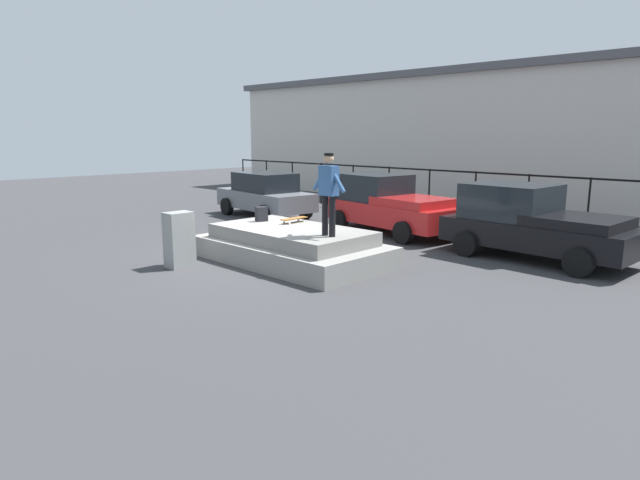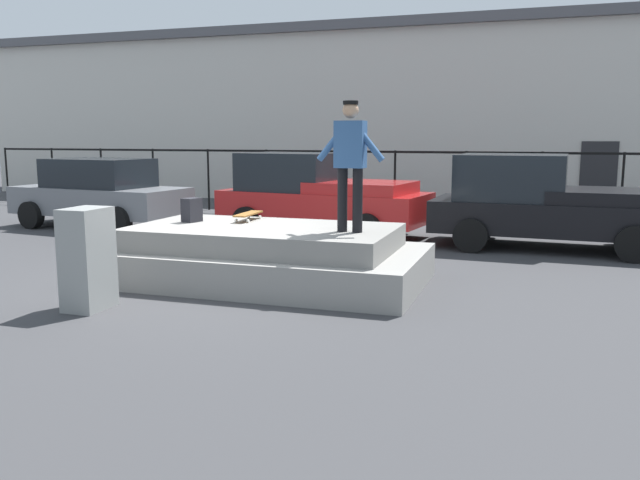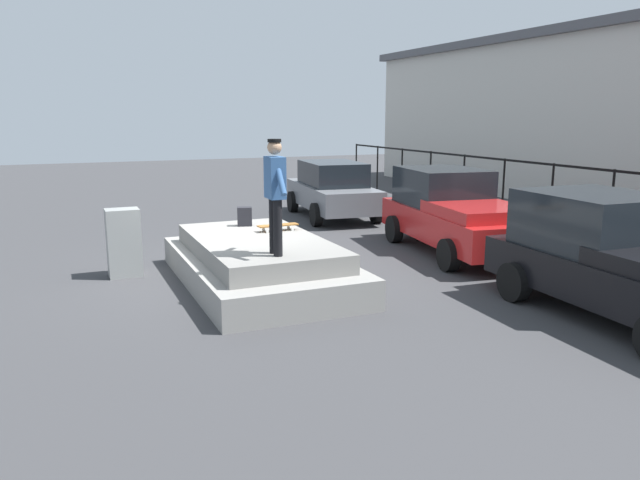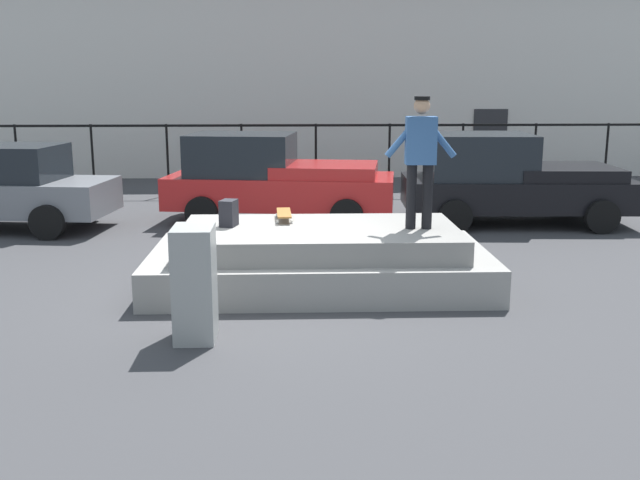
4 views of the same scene
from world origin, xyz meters
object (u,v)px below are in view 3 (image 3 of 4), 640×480
at_px(car_grey_sedan_near, 332,189).
at_px(utility_box, 124,243).
at_px(car_red_pickup_mid, 454,212).
at_px(backpack, 245,216).
at_px(skateboard, 278,226).
at_px(car_black_pickup_far, 624,259).
at_px(skateboarder, 275,189).

height_order(car_grey_sedan_near, utility_box, car_grey_sedan_near).
height_order(car_red_pickup_mid, utility_box, car_red_pickup_mid).
height_order(backpack, utility_box, utility_box).
xyz_separation_m(skateboard, car_black_pickup_far, (4.43, 3.83, -0.04)).
relative_size(skateboarder, car_red_pickup_mid, 0.38).
bearing_deg(utility_box, skateboard, 70.26).
distance_m(skateboarder, skateboard, 2.20).
height_order(car_black_pickup_far, utility_box, car_black_pickup_far).
xyz_separation_m(backpack, car_red_pickup_mid, (0.49, 4.61, -0.13)).
relative_size(backpack, car_grey_sedan_near, 0.08).
xyz_separation_m(skateboarder, utility_box, (-2.81, -2.02, -1.23)).
distance_m(car_red_pickup_mid, utility_box, 6.93).
height_order(skateboard, car_grey_sedan_near, car_grey_sedan_near).
xyz_separation_m(backpack, utility_box, (-0.19, -2.28, -0.38)).
relative_size(backpack, utility_box, 0.29).
bearing_deg(skateboarder, skateboard, 159.69).
bearing_deg(skateboarder, utility_box, -144.37).
bearing_deg(car_red_pickup_mid, utility_box, -95.63).
distance_m(skateboard, utility_box, 2.88).
relative_size(skateboarder, car_black_pickup_far, 0.39).
bearing_deg(car_black_pickup_far, backpack, -140.69).
xyz_separation_m(skateboard, utility_box, (-0.95, -2.71, -0.29)).
bearing_deg(car_grey_sedan_near, skateboarder, -30.38).
height_order(car_grey_sedan_near, car_red_pickup_mid, car_red_pickup_mid).
distance_m(skateboarder, utility_box, 3.67).
height_order(car_grey_sedan_near, car_black_pickup_far, car_black_pickup_far).
bearing_deg(backpack, skateboard, 133.25).
bearing_deg(car_red_pickup_mid, skateboard, -86.27).
height_order(skateboard, backpack, backpack).
bearing_deg(car_red_pickup_mid, car_black_pickup_far, -4.28).
bearing_deg(skateboarder, backpack, 174.22).
relative_size(car_grey_sedan_near, car_black_pickup_far, 0.97).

